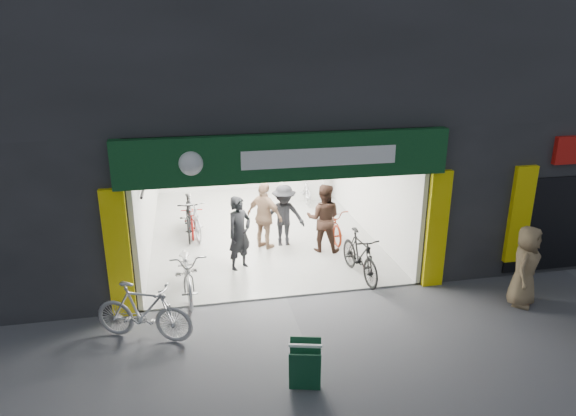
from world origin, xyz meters
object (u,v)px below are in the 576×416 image
object	(u,v)px
pedestrian_near	(525,266)
sandwich_board	(305,365)
parked_bike	(144,311)
bike_right_front	(360,255)
bike_left_front	(188,270)

from	to	relation	value
pedestrian_near	sandwich_board	size ratio (longest dim) A/B	2.24
parked_bike	bike_right_front	bearing A→B (deg)	-48.26
sandwich_board	pedestrian_near	bearing A→B (deg)	33.44
pedestrian_near	sandwich_board	bearing A→B (deg)	155.10
bike_left_front	bike_right_front	xyz separation A→B (m)	(3.80, 0.00, 0.00)
bike_right_front	pedestrian_near	xyz separation A→B (m)	(2.84, -1.79, 0.30)
bike_left_front	parked_bike	world-z (taller)	parked_bike
sandwich_board	parked_bike	bearing A→B (deg)	157.40
pedestrian_near	bike_right_front	bearing A→B (deg)	103.99
parked_bike	pedestrian_near	distance (m)	7.45
sandwich_board	bike_left_front	bearing A→B (deg)	130.89
bike_right_front	pedestrian_near	size ratio (longest dim) A/B	1.07
parked_bike	pedestrian_near	size ratio (longest dim) A/B	1.09
bike_left_front	pedestrian_near	size ratio (longest dim) A/B	1.22
bike_left_front	pedestrian_near	distance (m)	6.89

